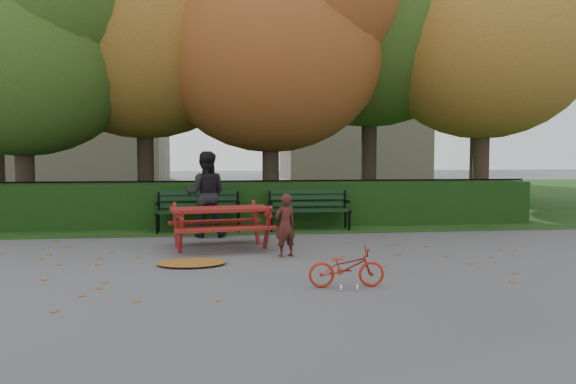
{
  "coord_description": "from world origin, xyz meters",
  "views": [
    {
      "loc": [
        -0.9,
        -8.43,
        1.69
      ],
      "look_at": [
        0.35,
        1.36,
        1.0
      ],
      "focal_mm": 35.0,
      "sensor_mm": 36.0,
      "label": 1
    }
  ],
  "objects": [
    {
      "name": "tree_b",
      "position": [
        -2.44,
        6.75,
        5.4
      ],
      "size": [
        6.72,
        6.4,
        8.79
      ],
      "color": "black",
      "rests_on": "ground"
    },
    {
      "name": "tree_e",
      "position": [
        6.52,
        5.77,
        5.08
      ],
      "size": [
        6.09,
        5.8,
        8.16
      ],
      "color": "black",
      "rests_on": "ground"
    },
    {
      "name": "bench_left",
      "position": [
        -1.3,
        3.7,
        0.52
      ],
      "size": [
        1.8,
        0.57,
        0.88
      ],
      "color": "black",
      "rests_on": "ground"
    },
    {
      "name": "tree_d",
      "position": [
        3.88,
        7.23,
        5.98
      ],
      "size": [
        7.14,
        6.8,
        9.58
      ],
      "color": "black",
      "rests_on": "ground"
    },
    {
      "name": "leaf_pile",
      "position": [
        -1.29,
        0.06,
        0.04
      ],
      "size": [
        1.13,
        0.85,
        0.07
      ],
      "primitive_type": "ellipsoid",
      "rotation": [
        0.0,
        0.0,
        0.13
      ],
      "color": "brown",
      "rests_on": "ground"
    },
    {
      "name": "tree_g",
      "position": [
        8.33,
        9.76,
        5.37
      ],
      "size": [
        6.3,
        6.0,
        8.55
      ],
      "color": "black",
      "rests_on": "ground"
    },
    {
      "name": "tree_f",
      "position": [
        -7.13,
        9.24,
        5.69
      ],
      "size": [
        6.93,
        6.6,
        9.19
      ],
      "color": "black",
      "rests_on": "ground"
    },
    {
      "name": "bicycle",
      "position": [
        0.71,
        -1.61,
        0.25
      ],
      "size": [
        0.98,
        0.38,
        0.5
      ],
      "primitive_type": "imported",
      "rotation": [
        0.0,
        0.0,
        1.52
      ],
      "color": "#B32510",
      "rests_on": "ground"
    },
    {
      "name": "picnic_table",
      "position": [
        -0.84,
        1.46,
        0.57
      ],
      "size": [
        1.92,
        1.65,
        0.83
      ],
      "rotation": [
        0.0,
        0.0,
        0.17
      ],
      "color": "maroon",
      "rests_on": "ground"
    },
    {
      "name": "tree_a",
      "position": [
        -5.19,
        5.58,
        4.52
      ],
      "size": [
        5.88,
        5.6,
        7.48
      ],
      "color": "black",
      "rests_on": "ground"
    },
    {
      "name": "ground",
      "position": [
        0.0,
        0.0,
        0.0
      ],
      "size": [
        90.0,
        90.0,
        0.0
      ],
      "primitive_type": "plane",
      "color": "slate",
      "rests_on": "ground"
    },
    {
      "name": "tree_c",
      "position": [
        0.83,
        5.96,
        4.82
      ],
      "size": [
        6.3,
        6.0,
        8.0
      ],
      "color": "black",
      "rests_on": "ground"
    },
    {
      "name": "leaf_scatter",
      "position": [
        0.0,
        0.3,
        0.01
      ],
      "size": [
        9.0,
        5.7,
        0.01
      ],
      "primitive_type": null,
      "color": "brown",
      "rests_on": "ground"
    },
    {
      "name": "hedge",
      "position": [
        0.0,
        4.5,
        0.5
      ],
      "size": [
        13.0,
        0.9,
        1.0
      ],
      "primitive_type": "cube",
      "color": "black",
      "rests_on": "ground"
    },
    {
      "name": "child",
      "position": [
        0.2,
        0.55,
        0.51
      ],
      "size": [
        0.44,
        0.38,
        1.03
      ],
      "primitive_type": "imported",
      "rotation": [
        0.0,
        0.0,
        3.56
      ],
      "color": "#451C16",
      "rests_on": "ground"
    },
    {
      "name": "building_left",
      "position": [
        -9.0,
        26.0,
        7.5
      ],
      "size": [
        10.0,
        7.0,
        15.0
      ],
      "primitive_type": "cube",
      "color": "tan",
      "rests_on": "ground"
    },
    {
      "name": "adult",
      "position": [
        -1.13,
        2.9,
        0.86
      ],
      "size": [
        0.89,
        0.72,
        1.72
      ],
      "primitive_type": "imported",
      "rotation": [
        0.0,
        0.0,
        3.06
      ],
      "color": "black",
      "rests_on": "ground"
    },
    {
      "name": "building_right",
      "position": [
        8.0,
        28.0,
        6.0
      ],
      "size": [
        9.0,
        6.0,
        12.0
      ],
      "primitive_type": "cube",
      "color": "tan",
      "rests_on": "ground"
    },
    {
      "name": "bench_right",
      "position": [
        1.1,
        3.7,
        0.52
      ],
      "size": [
        1.8,
        0.57,
        0.88
      ],
      "color": "black",
      "rests_on": "ground"
    },
    {
      "name": "grass_strip",
      "position": [
        0.0,
        14.0,
        0.01
      ],
      "size": [
        90.0,
        90.0,
        0.0
      ],
      "primitive_type": "plane",
      "color": "black",
      "rests_on": "ground"
    },
    {
      "name": "iron_fence",
      "position": [
        0.0,
        5.3,
        0.54
      ],
      "size": [
        14.0,
        0.04,
        1.02
      ],
      "color": "black",
      "rests_on": "ground"
    }
  ]
}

